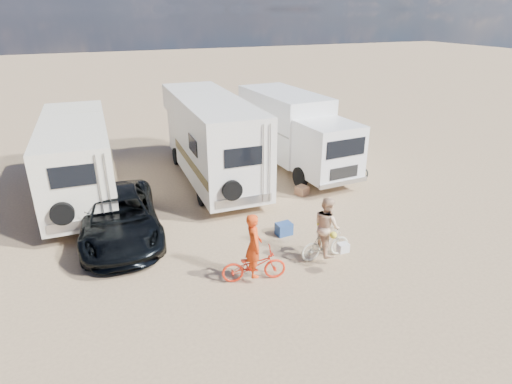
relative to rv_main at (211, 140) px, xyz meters
name	(u,v)px	position (x,y,z in m)	size (l,w,h in m)	color
ground	(286,264)	(-0.02, -7.03, -1.70)	(140.00, 140.00, 0.00)	tan
rv_main	(211,140)	(0.00, 0.00, 0.00)	(2.35, 7.93, 3.39)	silver
rv_left	(78,162)	(-5.10, -0.06, -0.23)	(2.24, 7.31, 2.94)	white
box_truck	(295,133)	(3.83, -0.01, -0.10)	(2.26, 7.18, 3.20)	white
dark_suv	(119,217)	(-4.11, -3.65, -1.00)	(2.31, 5.02, 1.39)	black
bike_man	(254,265)	(-1.16, -7.39, -1.25)	(0.59, 1.69, 0.89)	red
bike_woman	(325,244)	(1.12, -7.17, -1.24)	(0.43, 1.53, 0.92)	beige
rider_man	(254,251)	(-1.16, -7.39, -0.83)	(0.63, 0.42, 1.74)	red
rider_woman	(326,231)	(1.12, -7.17, -0.84)	(0.84, 0.65, 1.72)	#DDB58F
bike_parked	(345,170)	(4.99, -2.33, -1.20)	(0.66, 1.90, 1.00)	#242724
cooler	(284,229)	(0.65, -5.47, -1.50)	(0.49, 0.36, 0.39)	navy
crate	(302,190)	(2.69, -2.87, -1.53)	(0.41, 0.41, 0.33)	#966A4C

